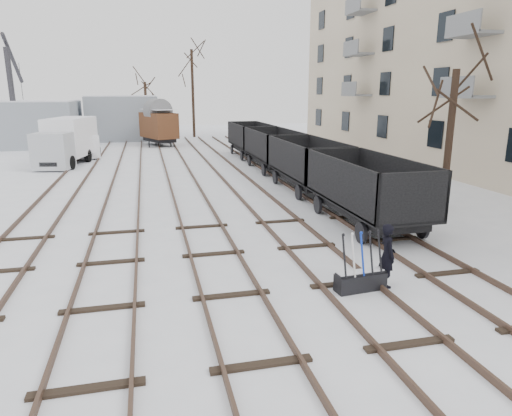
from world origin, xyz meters
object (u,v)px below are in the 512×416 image
Objects in this scene: crane at (16,120)px; ground_frame at (360,279)px; lorry at (67,141)px; freight_wagon_a at (366,200)px; panel_van at (86,145)px; box_van_wagon at (159,125)px; worker at (387,255)px.

ground_frame is at bearing -66.76° from crane.
ground_frame is 0.21× the size of lorry.
freight_wagon_a reaches higher than panel_van.
ground_frame is 6.05m from freight_wagon_a.
ground_frame is 0.24× the size of freight_wagon_a.
lorry reaches higher than ground_frame.
lorry is at bearing -111.51° from panel_van.
box_van_wagon is 12.01m from lorry.
crane is (-16.58, 33.77, 1.68)m from worker.
box_van_wagon is 8.73m from panel_van.
lorry is (-13.06, 18.32, 0.65)m from freight_wagon_a.
worker is 0.27× the size of freight_wagon_a.
worker reaches higher than ground_frame.
worker is 0.17× the size of crane.
worker is (0.75, 0.10, 0.54)m from ground_frame.
freight_wagon_a is at bearing -58.70° from crane.
freight_wagon_a is at bearing 56.95° from ground_frame.
box_van_wagon is at bearing 103.09° from freight_wagon_a.
freight_wagon_a is 1.45× the size of panel_van.
ground_frame is 25.81m from lorry.
box_van_wagon is (-6.61, 28.44, 0.97)m from freight_wagon_a.
box_van_wagon reaches higher than lorry.
freight_wagon_a is at bearing -70.76° from panel_van.
worker is 0.39× the size of panel_van.
freight_wagon_a is (2.79, 5.33, 0.68)m from ground_frame.
worker is at bearing -52.98° from lorry.
ground_frame is 0.16× the size of crane.
lorry reaches higher than panel_van.
crane is (-18.61, 28.54, 1.55)m from freight_wagon_a.
lorry is at bearing -63.29° from crane.
lorry is at bearing 108.03° from ground_frame.
worker is 29.03m from panel_van.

